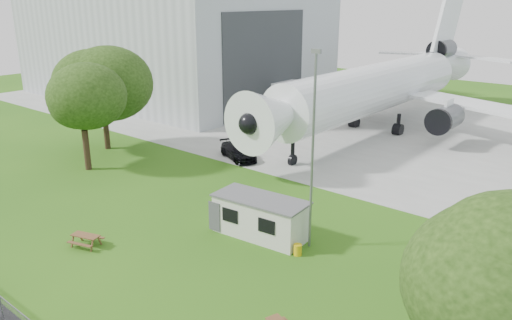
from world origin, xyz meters
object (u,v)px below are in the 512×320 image
Objects in this scene: hangar at (173,34)px; airliner at (382,85)px; site_cabin at (261,217)px; picnic_west at (87,246)px.

hangar is 36.21m from airliner.
hangar is 53.31m from site_cabin.
site_cabin is 11.10m from picnic_west.
hangar reaches higher than airliner.
site_cabin is at bearing -77.21° from airliner.
hangar is 53.36m from picnic_west.
airliner is 31.49m from site_cabin.
airliner reaches higher than site_cabin.
hangar reaches higher than picnic_west.
site_cabin is at bearing -35.51° from hangar.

